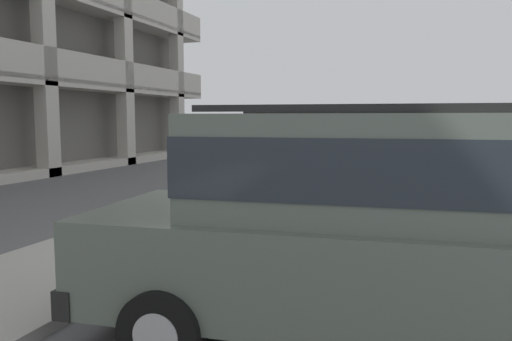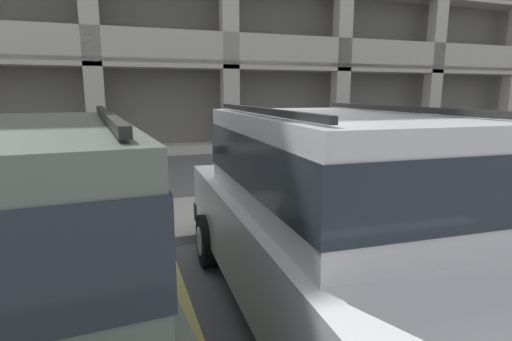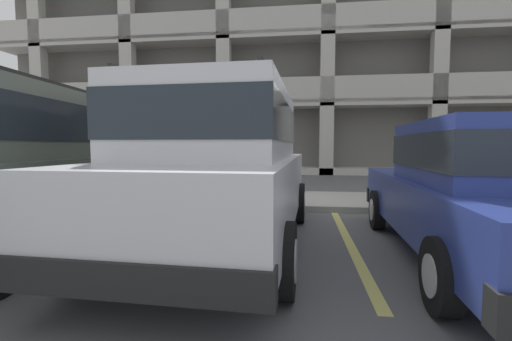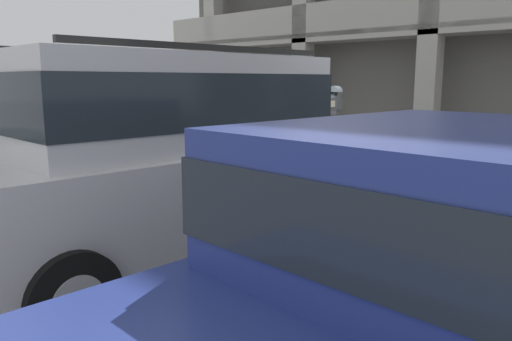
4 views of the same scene
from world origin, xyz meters
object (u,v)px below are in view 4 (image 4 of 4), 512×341
silver_suv (169,150)px  red_sedan (20,133)px  dark_hatchback (459,261)px  parking_meter_far (98,110)px  parking_meter_near (328,117)px

silver_suv → red_sedan: size_ratio=0.99×
dark_hatchback → parking_meter_far: (-8.67, 2.85, 0.31)m
parking_meter_near → parking_meter_far: size_ratio=1.00×
silver_suv → parking_meter_near: (0.09, 2.48, 0.19)m
silver_suv → parking_meter_far: silver_suv is taller
dark_hatchback → parking_meter_far: size_ratio=2.93×
red_sedan → dark_hatchback: bearing=-4.0°
dark_hatchback → red_sedan: bearing=-177.6°
red_sedan → dark_hatchback: 5.52m
silver_suv → red_sedan: (-2.58, -0.37, 0.00)m
silver_suv → red_sedan: same height
red_sedan → parking_meter_near: bearing=42.8°
silver_suv → red_sedan: 2.61m
red_sedan → parking_meter_far: (-3.15, 2.86, 0.05)m
parking_meter_near → dark_hatchback: bearing=-45.1°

